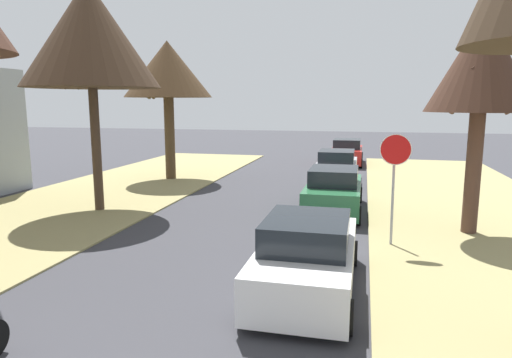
% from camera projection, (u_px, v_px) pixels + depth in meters
% --- Properties ---
extents(stop_sign_far, '(0.81, 0.46, 2.96)m').
position_uv_depth(stop_sign_far, '(395.00, 165.00, 11.75)').
color(stop_sign_far, '#9EA0A5').
rests_on(stop_sign_far, grass_verge_right).
extents(street_tree_right_mid_b, '(2.96, 2.96, 6.23)m').
position_uv_depth(street_tree_right_mid_b, '(482.00, 65.00, 12.44)').
color(street_tree_right_mid_b, brown).
rests_on(street_tree_right_mid_b, grass_verge_right).
extents(street_tree_left_mid_b, '(4.60, 4.60, 7.77)m').
position_uv_depth(street_tree_left_mid_b, '(90.00, 35.00, 15.10)').
color(street_tree_left_mid_b, '#463527').
rests_on(street_tree_left_mid_b, grass_verge_left).
extents(street_tree_left_far, '(4.25, 4.25, 6.69)m').
position_uv_depth(street_tree_left_far, '(168.00, 71.00, 21.78)').
color(street_tree_left_far, brown).
rests_on(street_tree_left_far, grass_verge_left).
extents(parked_sedan_white, '(1.95, 4.40, 1.57)m').
position_uv_depth(parked_sedan_white, '(307.00, 257.00, 9.11)').
color(parked_sedan_white, white).
rests_on(parked_sedan_white, ground).
extents(parked_sedan_green, '(1.95, 4.40, 1.57)m').
position_uv_depth(parked_sedan_green, '(334.00, 191.00, 15.82)').
color(parked_sedan_green, '#28663D').
rests_on(parked_sedan_green, ground).
extents(parked_sedan_silver, '(1.95, 4.40, 1.57)m').
position_uv_depth(parked_sedan_silver, '(337.00, 168.00, 21.59)').
color(parked_sedan_silver, '#BCBCC1').
rests_on(parked_sedan_silver, ground).
extents(parked_sedan_red, '(1.95, 4.40, 1.57)m').
position_uv_depth(parked_sedan_red, '(347.00, 153.00, 28.12)').
color(parked_sedan_red, red).
rests_on(parked_sedan_red, ground).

